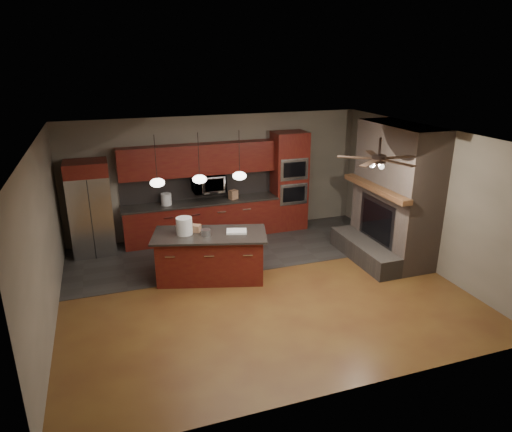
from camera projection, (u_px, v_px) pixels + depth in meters
name	position (u px, v px, depth m)	size (l,w,h in m)	color
ground	(259.00, 286.00, 8.49)	(7.00, 7.00, 0.00)	brown
ceiling	(260.00, 136.00, 7.56)	(7.00, 6.00, 0.02)	white
back_wall	(217.00, 175.00, 10.70)	(7.00, 0.02, 2.80)	gray
right_wall	(425.00, 197.00, 9.09)	(0.02, 6.00, 2.80)	gray
left_wall	(43.00, 240.00, 6.95)	(0.02, 6.00, 2.80)	gray
slate_tile_patch	(233.00, 249.00, 10.09)	(7.00, 2.40, 0.01)	#2C2A27
fireplace_column	(393.00, 198.00, 9.34)	(1.30, 2.10, 2.80)	brown
back_cabinetry	(201.00, 201.00, 10.50)	(3.59, 0.64, 2.20)	#602011
oven_tower	(289.00, 181.00, 11.02)	(0.80, 0.63, 2.38)	#602011
microwave	(209.00, 183.00, 10.43)	(0.73, 0.41, 0.50)	silver
refrigerator	(91.00, 208.00, 9.61)	(0.86, 0.75, 2.03)	silver
kitchen_island	(210.00, 256.00, 8.66)	(2.29, 1.50, 0.92)	#602011
white_bucket	(184.00, 226.00, 8.43)	(0.30, 0.30, 0.32)	white
paint_can	(206.00, 232.00, 8.41)	(0.17, 0.17, 0.12)	#ADADB2
paint_tray	(237.00, 231.00, 8.57)	(0.37, 0.26, 0.04)	white
cardboard_box	(195.00, 228.00, 8.60)	(0.20, 0.15, 0.13)	#9B6F50
counter_bucket	(166.00, 199.00, 10.17)	(0.23, 0.23, 0.26)	white
counter_box	(233.00, 195.00, 10.61)	(0.19, 0.15, 0.21)	#A97957
pendant_left	(157.00, 183.00, 7.96)	(0.26, 0.26, 0.92)	black
pendant_center	(200.00, 179.00, 8.19)	(0.26, 0.26, 0.92)	black
pendant_right	(239.00, 176.00, 8.42)	(0.26, 0.26, 0.92)	black
ceiling_fan	(379.00, 158.00, 7.51)	(1.27, 1.33, 0.41)	black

